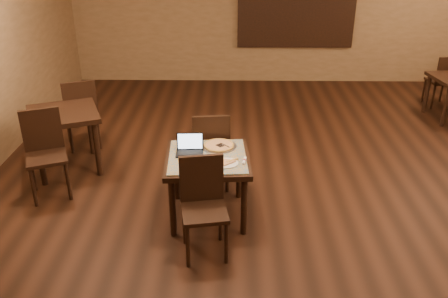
{
  "coord_description": "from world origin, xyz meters",
  "views": [
    {
      "loc": [
        -0.78,
        -4.74,
        3.1
      ],
      "look_at": [
        -0.86,
        -0.11,
        0.85
      ],
      "focal_mm": 38.0,
      "sensor_mm": 36.0,
      "label": 1
    }
  ],
  "objects_px": {
    "chair_main_far": "(211,147)",
    "other_table_b_chair_far": "(81,110)",
    "chair_main_near": "(203,200)",
    "other_table_b_chair_near": "(45,148)",
    "other_table_a_chair_far": "(443,78)",
    "pizza_pan": "(219,146)",
    "tiled_table": "(208,164)",
    "laptop": "(190,148)",
    "other_table_b": "(64,122)"
  },
  "relations": [
    {
      "from": "other_table_a_chair_far",
      "to": "other_table_b_chair_far",
      "type": "bearing_deg",
      "value": 10.26
    },
    {
      "from": "tiled_table",
      "to": "other_table_b_chair_far",
      "type": "xyz_separation_m",
      "value": [
        -1.93,
        1.76,
        -0.06
      ]
    },
    {
      "from": "chair_main_far",
      "to": "pizza_pan",
      "type": "height_order",
      "value": "chair_main_far"
    },
    {
      "from": "laptop",
      "to": "other_table_b",
      "type": "bearing_deg",
      "value": 146.79
    },
    {
      "from": "chair_main_near",
      "to": "other_table_b_chair_near",
      "type": "relative_size",
      "value": 0.95
    },
    {
      "from": "pizza_pan",
      "to": "other_table_b_chair_far",
      "type": "height_order",
      "value": "other_table_b_chair_far"
    },
    {
      "from": "pizza_pan",
      "to": "other_table_b",
      "type": "bearing_deg",
      "value": 156.94
    },
    {
      "from": "pizza_pan",
      "to": "other_table_b_chair_far",
      "type": "relative_size",
      "value": 0.38
    },
    {
      "from": "laptop",
      "to": "other_table_b",
      "type": "height_order",
      "value": "laptop"
    },
    {
      "from": "laptop",
      "to": "other_table_b",
      "type": "xyz_separation_m",
      "value": [
        -1.76,
        1.03,
        -0.13
      ]
    },
    {
      "from": "chair_main_near",
      "to": "other_table_a_chair_far",
      "type": "xyz_separation_m",
      "value": [
        4.06,
        4.22,
        -0.04
      ]
    },
    {
      "from": "other_table_b",
      "to": "other_table_b_chair_near",
      "type": "bearing_deg",
      "value": -115.61
    },
    {
      "from": "other_table_a_chair_far",
      "to": "other_table_b_chair_near",
      "type": "bearing_deg",
      "value": 20.29
    },
    {
      "from": "other_table_b_chair_near",
      "to": "other_table_b",
      "type": "bearing_deg",
      "value": 64.39
    },
    {
      "from": "laptop",
      "to": "pizza_pan",
      "type": "relative_size",
      "value": 0.76
    },
    {
      "from": "other_table_b_chair_near",
      "to": "chair_main_near",
      "type": "bearing_deg",
      "value": -51.55
    },
    {
      "from": "laptop",
      "to": "other_table_b_chair_near",
      "type": "xyz_separation_m",
      "value": [
        -1.8,
        0.4,
        -0.21
      ]
    },
    {
      "from": "other_table_b_chair_near",
      "to": "pizza_pan",
      "type": "bearing_deg",
      "value": -29.25
    },
    {
      "from": "pizza_pan",
      "to": "other_table_b",
      "type": "relative_size",
      "value": 0.35
    },
    {
      "from": "tiled_table",
      "to": "other_table_b_chair_far",
      "type": "relative_size",
      "value": 0.91
    },
    {
      "from": "chair_main_far",
      "to": "other_table_b",
      "type": "distance_m",
      "value": 2.04
    },
    {
      "from": "chair_main_near",
      "to": "other_table_a_chair_far",
      "type": "height_order",
      "value": "chair_main_near"
    },
    {
      "from": "tiled_table",
      "to": "laptop",
      "type": "height_order",
      "value": "laptop"
    },
    {
      "from": "chair_main_far",
      "to": "other_table_a_chair_far",
      "type": "relative_size",
      "value": 1.09
    },
    {
      "from": "other_table_b_chair_near",
      "to": "tiled_table",
      "type": "bearing_deg",
      "value": -36.3
    },
    {
      "from": "pizza_pan",
      "to": "other_table_b",
      "type": "height_order",
      "value": "other_table_b"
    },
    {
      "from": "tiled_table",
      "to": "pizza_pan",
      "type": "bearing_deg",
      "value": 60.09
    },
    {
      "from": "tiled_table",
      "to": "other_table_a_chair_far",
      "type": "relative_size",
      "value": 1.02
    },
    {
      "from": "other_table_a_chair_far",
      "to": "tiled_table",
      "type": "bearing_deg",
      "value": 34.76
    },
    {
      "from": "other_table_a_chair_far",
      "to": "other_table_b_chair_near",
      "type": "distance_m",
      "value": 6.8
    },
    {
      "from": "other_table_b_chair_far",
      "to": "other_table_b_chair_near",
      "type": "bearing_deg",
      "value": 64.39
    },
    {
      "from": "other_table_a_chair_far",
      "to": "other_table_b",
      "type": "bearing_deg",
      "value": 15.48
    },
    {
      "from": "other_table_b_chair_near",
      "to": "chair_main_far",
      "type": "bearing_deg",
      "value": -19.12
    },
    {
      "from": "chair_main_near",
      "to": "pizza_pan",
      "type": "height_order",
      "value": "chair_main_near"
    },
    {
      "from": "other_table_b",
      "to": "other_table_b_chair_far",
      "type": "bearing_deg",
      "value": 64.39
    },
    {
      "from": "laptop",
      "to": "other_table_b_chair_near",
      "type": "distance_m",
      "value": 1.85
    },
    {
      "from": "tiled_table",
      "to": "other_table_b_chair_near",
      "type": "xyz_separation_m",
      "value": [
        -2.0,
        0.5,
        -0.06
      ]
    },
    {
      "from": "other_table_b",
      "to": "other_table_b_chair_far",
      "type": "height_order",
      "value": "other_table_b_chair_far"
    },
    {
      "from": "pizza_pan",
      "to": "other_table_b_chair_near",
      "type": "bearing_deg",
      "value": 173.12
    },
    {
      "from": "tiled_table",
      "to": "chair_main_near",
      "type": "height_order",
      "value": "chair_main_near"
    },
    {
      "from": "chair_main_far",
      "to": "other_table_b_chair_far",
      "type": "xyz_separation_m",
      "value": [
        -1.94,
        1.15,
        0.02
      ]
    },
    {
      "from": "tiled_table",
      "to": "pizza_pan",
      "type": "xyz_separation_m",
      "value": [
        0.12,
        0.24,
        0.11
      ]
    },
    {
      "from": "chair_main_far",
      "to": "other_table_a_chair_far",
      "type": "xyz_separation_m",
      "value": [
        4.04,
        3.0,
        -0.05
      ]
    },
    {
      "from": "pizza_pan",
      "to": "other_table_a_chair_far",
      "type": "height_order",
      "value": "other_table_a_chair_far"
    },
    {
      "from": "tiled_table",
      "to": "chair_main_near",
      "type": "relative_size",
      "value": 0.95
    },
    {
      "from": "tiled_table",
      "to": "other_table_b",
      "type": "relative_size",
      "value": 0.84
    },
    {
      "from": "chair_main_near",
      "to": "other_table_a_chair_far",
      "type": "distance_m",
      "value": 5.86
    },
    {
      "from": "chair_main_far",
      "to": "other_table_a_chair_far",
      "type": "bearing_deg",
      "value": -149.9
    },
    {
      "from": "laptop",
      "to": "pizza_pan",
      "type": "distance_m",
      "value": 0.35
    },
    {
      "from": "chair_main_near",
      "to": "other_table_b_chair_near",
      "type": "xyz_separation_m",
      "value": [
        -1.98,
        1.11,
        0.03
      ]
    }
  ]
}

